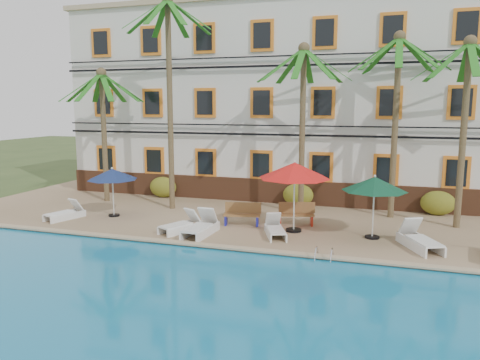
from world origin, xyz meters
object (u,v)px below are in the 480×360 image
(palm_b, at_px, (169,77))
(palm_c, at_px, (303,106))
(lounger_e, at_px, (419,239))
(bench_left, at_px, (242,214))
(lounger_c, at_px, (201,227))
(lounger_d, at_px, (275,229))
(palm_a, at_px, (103,116))
(umbrella_green, at_px, (374,184))
(umbrella_blue, at_px, (112,175))
(umbrella_red, at_px, (295,171))
(palm_d, at_px, (396,100))
(bench_right, at_px, (296,214))
(palm_e, at_px, (465,106))
(lounger_a, at_px, (65,213))
(pool_ladder, at_px, (324,258))
(lounger_b, at_px, (181,225))

(palm_b, bearing_deg, palm_c, 6.87)
(lounger_e, height_order, bench_left, lounger_e)
(lounger_c, relative_size, lounger_d, 1.13)
(palm_a, height_order, palm_b, palm_b)
(umbrella_green, relative_size, bench_left, 1.52)
(umbrella_blue, distance_m, umbrella_red, 8.14)
(palm_d, xyz_separation_m, bench_right, (-3.74, -2.61, -4.62))
(umbrella_blue, distance_m, lounger_e, 12.81)
(palm_b, xyz_separation_m, palm_e, (12.51, 0.30, -1.31))
(palm_d, xyz_separation_m, lounger_a, (-13.45, -4.66, -4.83))
(palm_c, relative_size, bench_left, 4.83)
(bench_right, bearing_deg, pool_ladder, -66.76)
(pool_ladder, bearing_deg, lounger_b, 164.71)
(palm_e, bearing_deg, lounger_a, -167.21)
(lounger_a, distance_m, bench_left, 7.73)
(palm_a, bearing_deg, lounger_b, -34.69)
(lounger_c, bearing_deg, bench_right, 39.94)
(umbrella_green, bearing_deg, lounger_a, -175.65)
(lounger_d, relative_size, bench_left, 1.18)
(umbrella_red, xyz_separation_m, lounger_c, (-3.26, -1.59, -2.07))
(lounger_e, bearing_deg, lounger_c, -174.74)
(lounger_c, xyz_separation_m, bench_right, (3.13, 2.62, 0.15))
(palm_a, bearing_deg, bench_right, -10.33)
(umbrella_red, height_order, bench_left, umbrella_red)
(lounger_a, relative_size, lounger_e, 0.85)
(palm_d, bearing_deg, umbrella_green, -99.97)
(palm_a, xyz_separation_m, palm_b, (3.99, -0.58, 1.79))
(palm_d, height_order, umbrella_red, palm_d)
(palm_b, bearing_deg, lounger_e, -16.30)
(palm_d, height_order, umbrella_blue, palm_d)
(bench_left, bearing_deg, bench_right, 18.41)
(lounger_a, distance_m, lounger_e, 14.39)
(palm_d, distance_m, bench_left, 8.16)
(umbrella_blue, relative_size, lounger_a, 1.19)
(umbrella_blue, height_order, pool_ladder, umbrella_blue)
(umbrella_blue, xyz_separation_m, lounger_d, (7.59, -0.95, -1.60))
(umbrella_green, xyz_separation_m, lounger_b, (-7.14, -1.33, -1.75))
(palm_d, relative_size, bench_right, 5.06)
(palm_b, relative_size, lounger_e, 4.49)
(palm_d, distance_m, umbrella_green, 4.84)
(umbrella_blue, height_order, umbrella_green, umbrella_green)
(lounger_a, height_order, lounger_b, lounger_b)
(palm_e, distance_m, lounger_c, 11.27)
(lounger_e, relative_size, bench_right, 1.39)
(pool_ladder, bearing_deg, lounger_c, 164.40)
(lounger_a, xyz_separation_m, lounger_e, (14.39, 0.15, 0.05))
(palm_e, bearing_deg, pool_ladder, -129.54)
(umbrella_green, bearing_deg, palm_e, 39.74)
(palm_c, distance_m, umbrella_green, 5.31)
(palm_c, bearing_deg, palm_b, -173.13)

